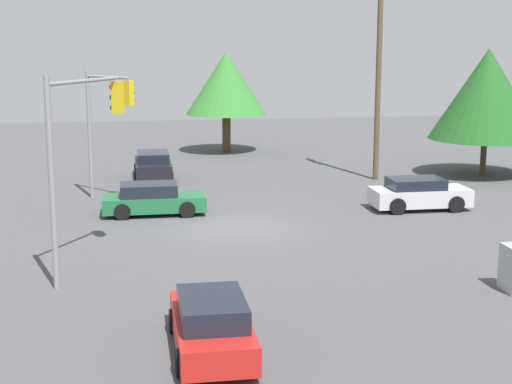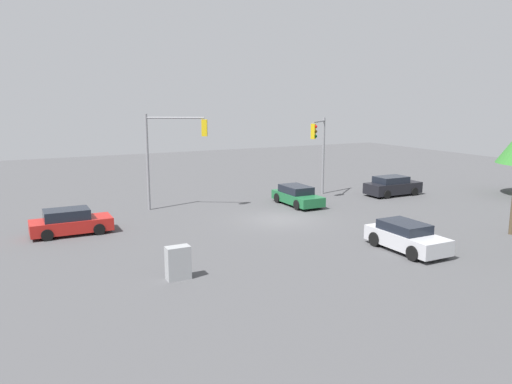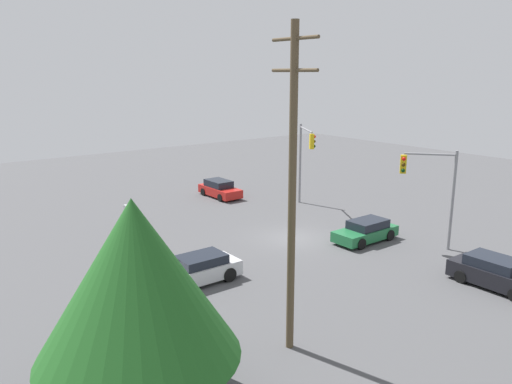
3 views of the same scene
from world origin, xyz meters
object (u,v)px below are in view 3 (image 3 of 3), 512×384
at_px(traffic_signal_cross, 305,152).
at_px(electrical_cabinet, 130,215).
at_px(sedan_silver, 199,269).
at_px(traffic_signal_main, 432,182).
at_px(sedan_green, 366,231).
at_px(sedan_dark, 496,273).
at_px(sedan_red, 220,189).

relative_size(traffic_signal_cross, electrical_cabinet, 4.56).
bearing_deg(sedan_silver, traffic_signal_main, -106.44).
distance_m(sedan_green, sedan_dark, 8.22).
height_order(sedan_green, electrical_cabinet, electrical_cabinet).
xyz_separation_m(sedan_silver, sedan_green, (0.87, 11.28, -0.03)).
relative_size(traffic_signal_main, traffic_signal_cross, 0.93).
bearing_deg(sedan_silver, electrical_cabinet, -6.59).
bearing_deg(traffic_signal_main, sedan_silver, 33.39).
distance_m(sedan_red, electrical_cabinet, 9.61).
distance_m(sedan_green, traffic_signal_cross, 9.17).
bearing_deg(sedan_red, traffic_signal_main, 98.78).
relative_size(sedan_silver, sedan_red, 1.00).
relative_size(sedan_green, electrical_cabinet, 3.10).
bearing_deg(sedan_silver, sedan_dark, -129.59).
bearing_deg(sedan_red, sedan_dark, 91.48).
relative_size(sedan_silver, sedan_dark, 0.98).
distance_m(traffic_signal_main, traffic_signal_cross, 11.11).
bearing_deg(sedan_red, sedan_green, 93.43).
xyz_separation_m(sedan_dark, traffic_signal_main, (-5.21, 2.15, 3.24)).
distance_m(sedan_silver, traffic_signal_cross, 15.84).
xyz_separation_m(traffic_signal_cross, electrical_cabinet, (-3.70, -12.37, -3.59)).
height_order(sedan_red, electrical_cabinet, sedan_red).
bearing_deg(traffic_signal_main, sedan_red, -31.39).
relative_size(sedan_dark, traffic_signal_main, 0.73).
bearing_deg(electrical_cabinet, sedan_red, 108.16).
height_order(sedan_dark, traffic_signal_cross, traffic_signal_cross).
bearing_deg(sedan_silver, sedan_red, -36.75).
xyz_separation_m(sedan_red, electrical_cabinet, (3.00, -9.13, 0.02)).
xyz_separation_m(sedan_red, traffic_signal_main, (17.79, 2.75, 3.28)).
xyz_separation_m(traffic_signal_main, electrical_cabinet, (-14.80, -11.88, -3.25)).
distance_m(sedan_silver, traffic_signal_main, 14.08).
distance_m(sedan_silver, sedan_red, 17.37).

